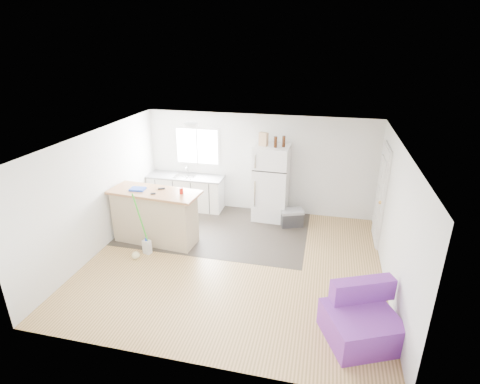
{
  "coord_description": "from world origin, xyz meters",
  "views": [
    {
      "loc": [
        1.53,
        -5.99,
        3.97
      ],
      "look_at": [
        -0.05,
        0.7,
        1.18
      ],
      "focal_mm": 28.0,
      "sensor_mm": 36.0,
      "label": 1
    }
  ],
  "objects_px": {
    "kitchen_cabinets": "(186,192)",
    "red_cup": "(181,191)",
    "peninsula": "(155,216)",
    "cardboard_box": "(264,139)",
    "bottle_right": "(284,141)",
    "cleaner_jug": "(147,247)",
    "cooler": "(291,217)",
    "refrigerator": "(271,183)",
    "blue_tray": "(138,189)",
    "purple_seat": "(361,320)",
    "bottle_left": "(275,142)",
    "mop": "(137,247)"
  },
  "relations": [
    {
      "from": "cooler",
      "to": "red_cup",
      "type": "relative_size",
      "value": 5.02
    },
    {
      "from": "refrigerator",
      "to": "cooler",
      "type": "relative_size",
      "value": 2.94
    },
    {
      "from": "refrigerator",
      "to": "blue_tray",
      "type": "xyz_separation_m",
      "value": [
        -2.49,
        -1.7,
        0.27
      ]
    },
    {
      "from": "cooler",
      "to": "bottle_left",
      "type": "xyz_separation_m",
      "value": [
        -0.46,
        0.2,
        1.7
      ]
    },
    {
      "from": "bottle_right",
      "to": "purple_seat",
      "type": "bearing_deg",
      "value": -65.72
    },
    {
      "from": "kitchen_cabinets",
      "to": "red_cup",
      "type": "relative_size",
      "value": 15.87
    },
    {
      "from": "blue_tray",
      "to": "cooler",
      "type": "bearing_deg",
      "value": 24.52
    },
    {
      "from": "peninsula",
      "to": "cooler",
      "type": "distance_m",
      "value": 3.06
    },
    {
      "from": "kitchen_cabinets",
      "to": "bottle_left",
      "type": "relative_size",
      "value": 7.62
    },
    {
      "from": "kitchen_cabinets",
      "to": "purple_seat",
      "type": "distance_m",
      "value": 5.46
    },
    {
      "from": "refrigerator",
      "to": "bottle_right",
      "type": "xyz_separation_m",
      "value": [
        0.25,
        -0.03,
        1.01
      ]
    },
    {
      "from": "kitchen_cabinets",
      "to": "cardboard_box",
      "type": "relative_size",
      "value": 6.35
    },
    {
      "from": "purple_seat",
      "to": "cardboard_box",
      "type": "relative_size",
      "value": 4.07
    },
    {
      "from": "red_cup",
      "to": "cleaner_jug",
      "type": "bearing_deg",
      "value": -139.04
    },
    {
      "from": "red_cup",
      "to": "bottle_right",
      "type": "height_order",
      "value": "bottle_right"
    },
    {
      "from": "red_cup",
      "to": "bottle_left",
      "type": "xyz_separation_m",
      "value": [
        1.63,
        1.57,
        0.69
      ]
    },
    {
      "from": "peninsula",
      "to": "cleaner_jug",
      "type": "height_order",
      "value": "peninsula"
    },
    {
      "from": "peninsula",
      "to": "mop",
      "type": "relative_size",
      "value": 1.36
    },
    {
      "from": "peninsula",
      "to": "blue_tray",
      "type": "relative_size",
      "value": 6.37
    },
    {
      "from": "peninsula",
      "to": "refrigerator",
      "type": "xyz_separation_m",
      "value": [
        2.16,
        1.68,
        0.31
      ]
    },
    {
      "from": "blue_tray",
      "to": "bottle_left",
      "type": "bearing_deg",
      "value": 31.53
    },
    {
      "from": "red_cup",
      "to": "purple_seat",
      "type": "bearing_deg",
      "value": -29.29
    },
    {
      "from": "refrigerator",
      "to": "cardboard_box",
      "type": "height_order",
      "value": "cardboard_box"
    },
    {
      "from": "cleaner_jug",
      "to": "cardboard_box",
      "type": "bearing_deg",
      "value": 64.47
    },
    {
      "from": "purple_seat",
      "to": "red_cup",
      "type": "bearing_deg",
      "value": 126.67
    },
    {
      "from": "refrigerator",
      "to": "bottle_right",
      "type": "bearing_deg",
      "value": -3.99
    },
    {
      "from": "cooler",
      "to": "red_cup",
      "type": "xyz_separation_m",
      "value": [
        -2.09,
        -1.37,
        1.0
      ]
    },
    {
      "from": "cooler",
      "to": "cardboard_box",
      "type": "bearing_deg",
      "value": 137.48
    },
    {
      "from": "purple_seat",
      "to": "red_cup",
      "type": "relative_size",
      "value": 10.18
    },
    {
      "from": "red_cup",
      "to": "bottle_left",
      "type": "relative_size",
      "value": 0.48
    },
    {
      "from": "refrigerator",
      "to": "cleaner_jug",
      "type": "relative_size",
      "value": 5.16
    },
    {
      "from": "mop",
      "to": "bottle_left",
      "type": "relative_size",
      "value": 5.63
    },
    {
      "from": "refrigerator",
      "to": "purple_seat",
      "type": "xyz_separation_m",
      "value": [
        1.86,
        -3.6,
        -0.6
      ]
    },
    {
      "from": "cooler",
      "to": "bottle_left",
      "type": "relative_size",
      "value": 2.41
    },
    {
      "from": "kitchen_cabinets",
      "to": "cleaner_jug",
      "type": "height_order",
      "value": "kitchen_cabinets"
    },
    {
      "from": "kitchen_cabinets",
      "to": "cooler",
      "type": "distance_m",
      "value": 2.74
    },
    {
      "from": "cooler",
      "to": "refrigerator",
      "type": "bearing_deg",
      "value": 128.85
    },
    {
      "from": "kitchen_cabinets",
      "to": "bottle_right",
      "type": "height_order",
      "value": "bottle_right"
    },
    {
      "from": "peninsula",
      "to": "bottle_left",
      "type": "xyz_separation_m",
      "value": [
        2.25,
        1.56,
        1.32
      ]
    },
    {
      "from": "bottle_right",
      "to": "blue_tray",
      "type": "bearing_deg",
      "value": -148.65
    },
    {
      "from": "purple_seat",
      "to": "cardboard_box",
      "type": "bearing_deg",
      "value": 95.97
    },
    {
      "from": "kitchen_cabinets",
      "to": "cardboard_box",
      "type": "distance_m",
      "value": 2.46
    },
    {
      "from": "mop",
      "to": "bottle_right",
      "type": "relative_size",
      "value": 5.63
    },
    {
      "from": "cleaner_jug",
      "to": "blue_tray",
      "type": "height_order",
      "value": "blue_tray"
    },
    {
      "from": "purple_seat",
      "to": "bottle_left",
      "type": "distance_m",
      "value": 4.23
    },
    {
      "from": "red_cup",
      "to": "blue_tray",
      "type": "bearing_deg",
      "value": -179.31
    },
    {
      "from": "peninsula",
      "to": "bottle_right",
      "type": "xyz_separation_m",
      "value": [
        2.42,
        1.66,
        1.32
      ]
    },
    {
      "from": "peninsula",
      "to": "cardboard_box",
      "type": "relative_size",
      "value": 6.37
    },
    {
      "from": "peninsula",
      "to": "cooler",
      "type": "height_order",
      "value": "peninsula"
    },
    {
      "from": "kitchen_cabinets",
      "to": "peninsula",
      "type": "distance_m",
      "value": 1.77
    }
  ]
}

